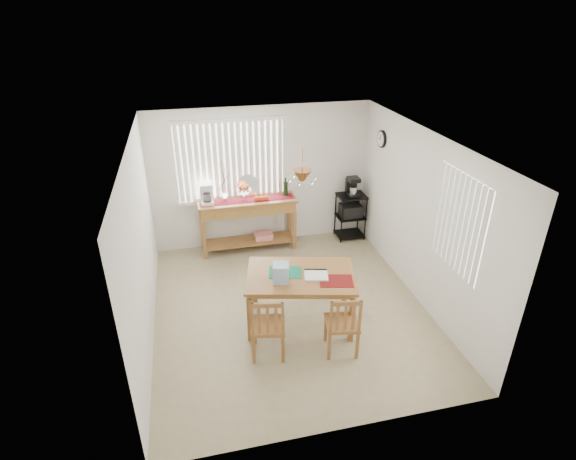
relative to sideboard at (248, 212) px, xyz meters
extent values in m
cube|color=tan|center=(0.31, -1.98, -0.75)|extent=(4.00, 4.50, 0.01)
cube|color=white|center=(0.31, 0.32, 0.55)|extent=(4.00, 0.10, 2.60)
cube|color=white|center=(0.31, -4.28, 0.55)|extent=(4.00, 0.10, 2.60)
cube|color=white|center=(-1.74, -1.98, 0.55)|extent=(0.10, 4.50, 2.60)
cube|color=white|center=(2.36, -1.98, 0.55)|extent=(0.10, 4.50, 2.60)
cube|color=white|center=(0.31, -1.98, 1.90)|extent=(4.00, 4.50, 0.10)
cube|color=white|center=(-0.24, 0.26, 0.90)|extent=(1.90, 0.01, 1.40)
cube|color=white|center=(-1.14, 0.25, 0.90)|extent=(0.07, 0.03, 1.40)
cube|color=white|center=(-1.04, 0.25, 0.90)|extent=(0.07, 0.03, 1.40)
cube|color=white|center=(-0.93, 0.25, 0.90)|extent=(0.07, 0.03, 1.40)
cube|color=white|center=(-0.82, 0.25, 0.90)|extent=(0.07, 0.03, 1.40)
cube|color=white|center=(-0.72, 0.25, 0.90)|extent=(0.07, 0.03, 1.40)
cube|color=white|center=(-0.61, 0.25, 0.90)|extent=(0.07, 0.03, 1.40)
cube|color=white|center=(-0.51, 0.25, 0.90)|extent=(0.07, 0.03, 1.40)
cube|color=white|center=(-0.40, 0.25, 0.90)|extent=(0.07, 0.03, 1.40)
cube|color=white|center=(-0.30, 0.25, 0.90)|extent=(0.07, 0.03, 1.40)
cube|color=white|center=(-0.19, 0.25, 0.90)|extent=(0.07, 0.03, 1.40)
cube|color=white|center=(-0.09, 0.25, 0.90)|extent=(0.07, 0.03, 1.40)
cube|color=white|center=(0.02, 0.25, 0.90)|extent=(0.07, 0.03, 1.40)
cube|color=white|center=(0.13, 0.25, 0.90)|extent=(0.07, 0.03, 1.40)
cube|color=white|center=(0.23, 0.25, 0.90)|extent=(0.07, 0.03, 1.40)
cube|color=white|center=(0.34, 0.25, 0.90)|extent=(0.07, 0.03, 1.40)
cube|color=white|center=(0.44, 0.25, 0.90)|extent=(0.07, 0.03, 1.40)
cube|color=white|center=(0.55, 0.25, 0.90)|extent=(0.07, 0.03, 1.40)
cube|color=white|center=(0.65, 0.25, 0.90)|extent=(0.07, 0.03, 1.40)
cube|color=white|center=(-0.24, 0.24, 0.17)|extent=(1.98, 0.06, 0.06)
cube|color=white|center=(-0.24, 0.24, 1.63)|extent=(1.98, 0.06, 0.06)
cube|color=white|center=(2.30, -2.88, 0.90)|extent=(0.01, 1.10, 1.30)
cube|color=white|center=(2.29, -3.38, 0.90)|extent=(0.03, 0.07, 1.30)
cube|color=white|center=(2.29, -3.27, 0.90)|extent=(0.03, 0.07, 1.30)
cube|color=white|center=(2.29, -3.16, 0.90)|extent=(0.03, 0.07, 1.30)
cube|color=white|center=(2.29, -3.05, 0.90)|extent=(0.03, 0.07, 1.30)
cube|color=white|center=(2.29, -2.94, 0.90)|extent=(0.03, 0.07, 1.30)
cube|color=white|center=(2.29, -2.83, 0.90)|extent=(0.03, 0.07, 1.30)
cube|color=white|center=(2.29, -2.72, 0.90)|extent=(0.03, 0.07, 1.30)
cube|color=white|center=(2.29, -2.61, 0.90)|extent=(0.03, 0.07, 1.30)
cube|color=white|center=(2.29, -2.50, 0.90)|extent=(0.03, 0.07, 1.30)
cube|color=white|center=(2.29, -2.39, 0.90)|extent=(0.03, 0.07, 1.30)
cylinder|color=black|center=(2.28, -0.43, 1.33)|extent=(0.04, 0.30, 0.30)
cylinder|color=white|center=(2.26, -0.43, 1.33)|extent=(0.01, 0.25, 0.25)
cylinder|color=brown|center=(0.38, -2.31, 1.68)|extent=(0.01, 0.01, 0.34)
cone|color=brown|center=(0.38, -2.31, 1.50)|extent=(0.24, 0.24, 0.14)
sphere|color=white|center=(0.54, -2.31, 1.44)|extent=(0.05, 0.05, 0.05)
sphere|color=white|center=(0.46, -2.18, 1.44)|extent=(0.05, 0.05, 0.05)
sphere|color=white|center=(0.30, -2.18, 1.44)|extent=(0.05, 0.05, 0.05)
sphere|color=white|center=(0.22, -2.31, 1.44)|extent=(0.05, 0.05, 0.05)
sphere|color=white|center=(0.30, -2.45, 1.44)|extent=(0.05, 0.05, 0.05)
sphere|color=white|center=(0.46, -2.45, 1.44)|extent=(0.05, 0.05, 0.05)
cube|color=#986533|center=(-0.01, 0.00, 0.23)|extent=(1.77, 0.50, 0.04)
cube|color=#A47435|center=(-0.01, 0.00, 0.10)|extent=(1.70, 0.45, 0.18)
cube|color=#986533|center=(-0.84, -0.19, -0.37)|extent=(0.07, 0.07, 0.76)
cube|color=#986533|center=(0.82, -0.19, -0.37)|extent=(0.07, 0.07, 0.76)
cube|color=#986533|center=(-0.84, 0.19, -0.37)|extent=(0.07, 0.07, 0.76)
cube|color=#986533|center=(0.82, 0.19, -0.37)|extent=(0.07, 0.07, 0.76)
cube|color=#986533|center=(-0.01, 0.00, -0.58)|extent=(1.64, 0.43, 0.03)
cube|color=red|center=(0.27, 0.00, -0.51)|extent=(0.33, 0.24, 0.11)
cube|color=maroon|center=(-0.01, 0.00, 0.25)|extent=(1.68, 0.27, 0.01)
cube|color=white|center=(-0.72, 0.00, 0.28)|extent=(0.22, 0.27, 0.06)
cube|color=white|center=(-0.72, 0.09, 0.41)|extent=(0.22, 0.09, 0.33)
cube|color=white|center=(-0.72, -0.02, 0.60)|extent=(0.22, 0.24, 0.08)
cylinder|color=white|center=(-0.72, -0.03, 0.38)|extent=(0.14, 0.14, 0.14)
cylinder|color=white|center=(-0.07, -0.02, 0.30)|extent=(0.06, 0.06, 0.11)
cone|color=white|center=(-0.07, -0.02, 0.41)|extent=(0.29, 0.29, 0.10)
sphere|color=red|center=(-0.01, -0.02, 0.50)|extent=(0.09, 0.09, 0.09)
sphere|color=red|center=(-0.07, 0.03, 0.50)|extent=(0.09, 0.09, 0.09)
sphere|color=red|center=(-0.12, -0.02, 0.50)|extent=(0.09, 0.09, 0.09)
sphere|color=red|center=(-0.07, -0.08, 0.50)|extent=(0.09, 0.09, 0.09)
sphere|color=#E7430C|center=(0.14, -0.09, 0.29)|extent=(0.09, 0.09, 0.09)
sphere|color=#E7430C|center=(0.23, -0.09, 0.29)|extent=(0.09, 0.09, 0.09)
sphere|color=#E7430C|center=(0.32, -0.09, 0.29)|extent=(0.09, 0.09, 0.09)
cylinder|color=silver|center=(0.04, 0.21, 0.45)|extent=(0.40, 0.10, 0.39)
cylinder|color=white|center=(-0.40, 0.06, 0.33)|extent=(0.09, 0.09, 0.15)
cylinder|color=#4C3823|center=(-0.40, 0.06, 0.65)|extent=(0.09, 0.04, 0.49)
cylinder|color=#4C3823|center=(-0.40, 0.06, 0.68)|extent=(0.15, 0.07, 0.53)
cylinder|color=#4C3823|center=(-0.40, 0.06, 0.62)|extent=(0.19, 0.09, 0.40)
cylinder|color=#4C3823|center=(-0.40, 0.06, 0.71)|extent=(0.06, 0.03, 0.61)
cylinder|color=#4C3823|center=(-0.40, 0.06, 0.61)|extent=(0.24, 0.11, 0.34)
cylinder|color=black|center=(0.71, 0.06, 0.38)|extent=(0.08, 0.08, 0.25)
cylinder|color=black|center=(0.71, 0.06, 0.55)|extent=(0.03, 0.03, 0.09)
cylinder|color=black|center=(1.75, -0.17, -0.30)|extent=(0.03, 0.03, 0.89)
cylinder|color=black|center=(2.23, -0.17, -0.30)|extent=(0.03, 0.03, 0.89)
cylinder|color=black|center=(1.75, 0.21, -0.30)|extent=(0.03, 0.03, 0.89)
cylinder|color=black|center=(2.23, 0.21, -0.30)|extent=(0.03, 0.03, 0.89)
cube|color=black|center=(1.99, 0.02, 0.13)|extent=(0.53, 0.42, 0.03)
cube|color=black|center=(1.99, 0.02, -0.30)|extent=(0.53, 0.42, 0.03)
cube|color=black|center=(1.99, 0.02, -0.68)|extent=(0.53, 0.42, 0.03)
cube|color=black|center=(1.99, 0.02, -0.17)|extent=(0.40, 0.32, 0.23)
cube|color=black|center=(1.99, 0.00, 0.17)|extent=(0.21, 0.25, 0.05)
cube|color=black|center=(1.99, 0.08, 0.30)|extent=(0.21, 0.08, 0.32)
cube|color=black|center=(1.99, 0.00, 0.48)|extent=(0.21, 0.23, 0.07)
cylinder|color=silver|center=(1.99, -0.01, 0.27)|extent=(0.14, 0.14, 0.14)
cube|color=#986533|center=(0.38, -2.31, 0.03)|extent=(1.68, 1.28, 0.04)
cube|color=#A47435|center=(0.38, -2.31, -0.02)|extent=(1.55, 1.15, 0.06)
cube|color=#986533|center=(-0.38, -2.56, -0.40)|extent=(0.09, 0.09, 0.69)
cube|color=#986533|center=(0.94, -2.88, -0.40)|extent=(0.09, 0.09, 0.69)
cube|color=#986533|center=(-0.19, -1.75, -0.40)|extent=(0.09, 0.09, 0.69)
cube|color=#986533|center=(1.14, -2.07, -0.40)|extent=(0.09, 0.09, 0.69)
cube|color=#157B58|center=(0.18, -2.21, 0.06)|extent=(0.51, 0.42, 0.01)
cube|color=maroon|center=(0.81, -2.58, 0.06)|extent=(0.51, 0.42, 0.01)
cube|color=white|center=(0.57, -2.42, 0.07)|extent=(0.37, 0.32, 0.03)
cube|color=black|center=(0.61, -2.28, 0.07)|extent=(0.32, 0.11, 0.03)
cube|color=#9CBFE3|center=(0.08, -2.41, 0.18)|extent=(0.26, 0.26, 0.26)
cube|color=#986533|center=(-0.19, -2.86, -0.30)|extent=(0.51, 0.51, 0.04)
cube|color=#986533|center=(0.03, -2.71, -0.53)|extent=(0.05, 0.05, 0.42)
cube|color=#986533|center=(-0.34, -2.64, -0.53)|extent=(0.05, 0.05, 0.42)
cube|color=#986533|center=(-0.04, -3.08, -0.53)|extent=(0.05, 0.05, 0.42)
cube|color=#986533|center=(-0.41, -3.01, -0.53)|extent=(0.05, 0.05, 0.42)
cube|color=#986533|center=(-0.05, -3.09, -0.04)|extent=(0.04, 0.04, 0.48)
cube|color=#986533|center=(-0.41, -3.02, -0.04)|extent=(0.04, 0.04, 0.48)
cube|color=#986533|center=(-0.23, -3.05, 0.16)|extent=(0.39, 0.11, 0.06)
cube|color=#986533|center=(-0.13, -3.07, -0.07)|extent=(0.04, 0.03, 0.38)
cube|color=#986533|center=(-0.23, -3.05, -0.07)|extent=(0.04, 0.03, 0.38)
cube|color=#986533|center=(-0.33, -3.03, -0.07)|extent=(0.04, 0.03, 0.38)
cube|color=#986533|center=(0.76, -3.02, -0.31)|extent=(0.49, 0.49, 0.04)
cube|color=#986533|center=(0.97, -2.87, -0.54)|extent=(0.05, 0.05, 0.41)
cube|color=#986533|center=(0.61, -2.81, -0.54)|extent=(0.05, 0.05, 0.41)
cube|color=#986533|center=(0.91, -3.23, -0.54)|extent=(0.05, 0.05, 0.41)
cube|color=#986533|center=(0.55, -3.16, -0.54)|extent=(0.05, 0.05, 0.41)
cube|color=#986533|center=(0.90, -3.24, -0.06)|extent=(0.04, 0.04, 0.46)
cube|color=#986533|center=(0.55, -3.17, -0.06)|extent=(0.04, 0.04, 0.46)
cube|color=#986533|center=(0.73, -3.21, 0.14)|extent=(0.38, 0.10, 0.06)
cube|color=#986533|center=(0.82, -3.22, -0.08)|extent=(0.04, 0.03, 0.37)
cube|color=#986533|center=(0.73, -3.21, -0.08)|extent=(0.04, 0.03, 0.37)
cube|color=#986533|center=(0.63, -3.19, -0.08)|extent=(0.04, 0.03, 0.37)
camera|label=1|loc=(-0.99, -7.39, 3.42)|focal=28.00mm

